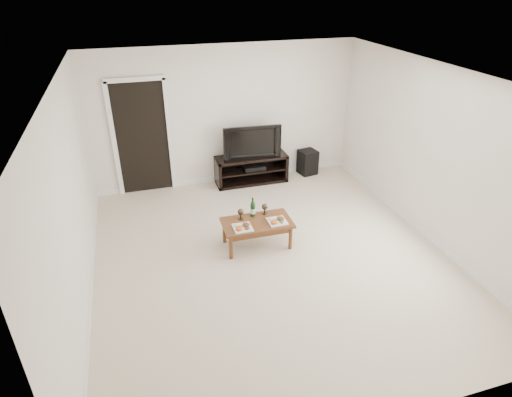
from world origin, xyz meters
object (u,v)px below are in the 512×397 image
object	(u,v)px
subwoofer	(308,162)
coffee_table	(257,234)
media_console	(251,169)
television	(251,141)

from	to	relation	value
subwoofer	coffee_table	distance (m)	2.82
subwoofer	media_console	bearing A→B (deg)	173.98
subwoofer	coffee_table	world-z (taller)	subwoofer
media_console	coffee_table	world-z (taller)	media_console
subwoofer	coffee_table	bearing A→B (deg)	-137.74
coffee_table	subwoofer	bearing A→B (deg)	51.70
media_console	television	xyz separation A→B (m)	(-0.00, 0.00, 0.59)
television	subwoofer	distance (m)	1.37
media_console	subwoofer	size ratio (longest dim) A/B	2.81
television	coffee_table	xyz separation A→B (m)	(-0.53, -2.14, -0.66)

